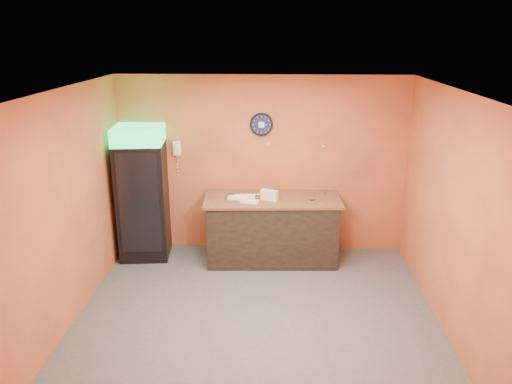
{
  "coord_description": "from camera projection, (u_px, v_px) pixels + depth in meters",
  "views": [
    {
      "loc": [
        0.23,
        -5.58,
        3.42
      ],
      "look_at": [
        -0.03,
        0.6,
        1.41
      ],
      "focal_mm": 35.0,
      "sensor_mm": 36.0,
      "label": 1
    }
  ],
  "objects": [
    {
      "name": "back_wall",
      "position": [
        262.0,
        165.0,
        7.84
      ],
      "size": [
        4.5,
        0.02,
        2.8
      ],
      "primitive_type": "cube",
      "color": "#D3693B",
      "rests_on": "floor"
    },
    {
      "name": "floor",
      "position": [
        257.0,
        311.0,
        6.37
      ],
      "size": [
        4.5,
        4.5,
        0.0
      ],
      "primitive_type": "plane",
      "color": "#47474C",
      "rests_on": "ground"
    },
    {
      "name": "left_wall",
      "position": [
        71.0,
        206.0,
        6.03
      ],
      "size": [
        0.02,
        4.0,
        2.8
      ],
      "primitive_type": "cube",
      "color": "#D3693B",
      "rests_on": "floor"
    },
    {
      "name": "right_wall",
      "position": [
        448.0,
        211.0,
        5.85
      ],
      "size": [
        0.02,
        4.0,
        2.8
      ],
      "primitive_type": "cube",
      "color": "#D3693B",
      "rests_on": "floor"
    },
    {
      "name": "wrapped_sandwich_left",
      "position": [
        238.0,
        198.0,
        7.47
      ],
      "size": [
        0.32,
        0.16,
        0.04
      ],
      "primitive_type": "cube",
      "rotation": [
        0.0,
        0.0,
        -0.15
      ],
      "color": "silver",
      "rests_on": "butcher_paper"
    },
    {
      "name": "wrapped_sandwich_mid",
      "position": [
        249.0,
        201.0,
        7.32
      ],
      "size": [
        0.28,
        0.16,
        0.04
      ],
      "primitive_type": "cube",
      "rotation": [
        0.0,
        0.0,
        -0.22
      ],
      "color": "silver",
      "rests_on": "butcher_paper"
    },
    {
      "name": "wall_clock",
      "position": [
        261.0,
        124.0,
        7.61
      ],
      "size": [
        0.35,
        0.06,
        0.35
      ],
      "color": "black",
      "rests_on": "back_wall"
    },
    {
      "name": "prep_counter",
      "position": [
        272.0,
        230.0,
        7.7
      ],
      "size": [
        1.97,
        0.94,
        0.97
      ],
      "primitive_type": "cube",
      "rotation": [
        0.0,
        0.0,
        0.04
      ],
      "color": "black",
      "rests_on": "floor"
    },
    {
      "name": "butcher_paper",
      "position": [
        272.0,
        199.0,
        7.55
      ],
      "size": [
        2.09,
        1.01,
        0.04
      ],
      "primitive_type": "cube",
      "rotation": [
        0.0,
        0.0,
        0.05
      ],
      "color": "brown",
      "rests_on": "prep_counter"
    },
    {
      "name": "beverage_cooler",
      "position": [
        142.0,
        195.0,
        7.66
      ],
      "size": [
        0.79,
        0.8,
        2.07
      ],
      "rotation": [
        0.0,
        0.0,
        0.1
      ],
      "color": "black",
      "rests_on": "floor"
    },
    {
      "name": "kitchen_tool",
      "position": [
        262.0,
        193.0,
        7.66
      ],
      "size": [
        0.06,
        0.06,
        0.06
      ],
      "primitive_type": "cylinder",
      "color": "silver",
      "rests_on": "butcher_paper"
    },
    {
      "name": "sub_roll_stack",
      "position": [
        269.0,
        195.0,
        7.4
      ],
      "size": [
        0.26,
        0.18,
        0.16
      ],
      "rotation": [
        0.0,
        0.0,
        -0.42
      ],
      "color": "#F6EBBF",
      "rests_on": "butcher_paper"
    },
    {
      "name": "wrapped_sandwich_right",
      "position": [
        245.0,
        196.0,
        7.53
      ],
      "size": [
        0.3,
        0.13,
        0.04
      ],
      "primitive_type": "cube",
      "rotation": [
        0.0,
        0.0,
        0.05
      ],
      "color": "silver",
      "rests_on": "butcher_paper"
    },
    {
      "name": "ceiling",
      "position": [
        257.0,
        89.0,
        5.51
      ],
      "size": [
        4.5,
        4.0,
        0.02
      ],
      "primitive_type": "cube",
      "color": "white",
      "rests_on": "back_wall"
    },
    {
      "name": "wall_phone",
      "position": [
        177.0,
        148.0,
        7.76
      ],
      "size": [
        0.12,
        0.1,
        0.22
      ],
      "color": "white",
      "rests_on": "back_wall"
    }
  ]
}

